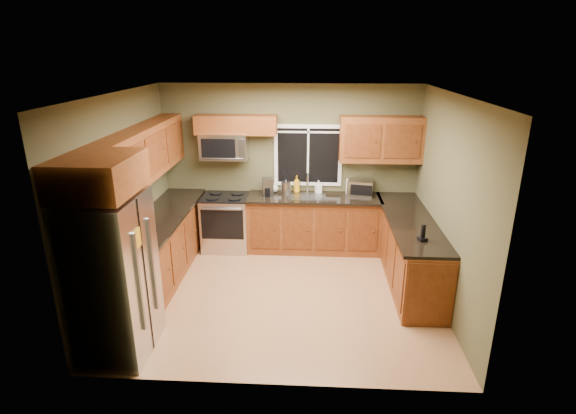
# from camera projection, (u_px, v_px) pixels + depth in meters

# --- Properties ---
(floor) EXTENTS (4.20, 4.20, 0.00)m
(floor) POSITION_uv_depth(u_px,v_px,m) (283.00, 293.00, 6.23)
(floor) COLOR #A26F47
(floor) RESTS_ON ground
(ceiling) EXTENTS (4.20, 4.20, 0.00)m
(ceiling) POSITION_uv_depth(u_px,v_px,m) (282.00, 94.00, 5.34)
(ceiling) COLOR white
(ceiling) RESTS_ON back_wall
(back_wall) EXTENTS (4.20, 0.00, 4.20)m
(back_wall) POSITION_uv_depth(u_px,v_px,m) (290.00, 167.00, 7.48)
(back_wall) COLOR brown
(back_wall) RESTS_ON ground
(front_wall) EXTENTS (4.20, 0.00, 4.20)m
(front_wall) POSITION_uv_depth(u_px,v_px,m) (269.00, 264.00, 4.09)
(front_wall) COLOR brown
(front_wall) RESTS_ON ground
(left_wall) EXTENTS (0.00, 3.60, 3.60)m
(left_wall) POSITION_uv_depth(u_px,v_px,m) (123.00, 198.00, 5.90)
(left_wall) COLOR brown
(left_wall) RESTS_ON ground
(right_wall) EXTENTS (0.00, 3.60, 3.60)m
(right_wall) POSITION_uv_depth(u_px,v_px,m) (448.00, 204.00, 5.67)
(right_wall) COLOR brown
(right_wall) RESTS_ON ground
(window) EXTENTS (1.12, 0.03, 1.02)m
(window) POSITION_uv_depth(u_px,v_px,m) (308.00, 155.00, 7.38)
(window) COLOR white
(window) RESTS_ON back_wall
(base_cabinets_left) EXTENTS (0.60, 2.65, 0.90)m
(base_cabinets_left) POSITION_uv_depth(u_px,v_px,m) (164.00, 247.00, 6.63)
(base_cabinets_left) COLOR brown
(base_cabinets_left) RESTS_ON ground
(countertop_left) EXTENTS (0.65, 2.65, 0.04)m
(countertop_left) POSITION_uv_depth(u_px,v_px,m) (162.00, 217.00, 6.47)
(countertop_left) COLOR black
(countertop_left) RESTS_ON base_cabinets_left
(base_cabinets_back) EXTENTS (2.17, 0.60, 0.90)m
(base_cabinets_back) POSITION_uv_depth(u_px,v_px,m) (314.00, 224.00, 7.47)
(base_cabinets_back) COLOR brown
(base_cabinets_back) RESTS_ON ground
(countertop_back) EXTENTS (2.17, 0.65, 0.04)m
(countertop_back) POSITION_uv_depth(u_px,v_px,m) (314.00, 198.00, 7.29)
(countertop_back) COLOR black
(countertop_back) RESTS_ON base_cabinets_back
(base_cabinets_peninsula) EXTENTS (0.60, 2.52, 0.90)m
(base_cabinets_peninsula) POSITION_uv_depth(u_px,v_px,m) (409.00, 250.00, 6.50)
(base_cabinets_peninsula) COLOR brown
(base_cabinets_peninsula) RESTS_ON ground
(countertop_peninsula) EXTENTS (0.65, 2.50, 0.04)m
(countertop_peninsula) POSITION_uv_depth(u_px,v_px,m) (410.00, 220.00, 6.35)
(countertop_peninsula) COLOR black
(countertop_peninsula) RESTS_ON base_cabinets_peninsula
(upper_cabinets_left) EXTENTS (0.33, 2.65, 0.72)m
(upper_cabinets_left) POSITION_uv_depth(u_px,v_px,m) (144.00, 153.00, 6.17)
(upper_cabinets_left) COLOR brown
(upper_cabinets_left) RESTS_ON left_wall
(upper_cabinets_back_left) EXTENTS (1.30, 0.33, 0.30)m
(upper_cabinets_back_left) POSITION_uv_depth(u_px,v_px,m) (236.00, 125.00, 7.13)
(upper_cabinets_back_left) COLOR brown
(upper_cabinets_back_left) RESTS_ON back_wall
(upper_cabinets_back_right) EXTENTS (1.30, 0.33, 0.72)m
(upper_cabinets_back_right) POSITION_uv_depth(u_px,v_px,m) (381.00, 139.00, 7.08)
(upper_cabinets_back_right) COLOR brown
(upper_cabinets_back_right) RESTS_ON back_wall
(upper_cabinet_over_fridge) EXTENTS (0.72, 0.90, 0.38)m
(upper_cabinet_over_fridge) POSITION_uv_depth(u_px,v_px,m) (98.00, 175.00, 4.43)
(upper_cabinet_over_fridge) COLOR brown
(upper_cabinet_over_fridge) RESTS_ON left_wall
(refrigerator) EXTENTS (0.74, 0.90, 1.80)m
(refrigerator) POSITION_uv_depth(u_px,v_px,m) (113.00, 277.00, 4.80)
(refrigerator) COLOR #B7B7BC
(refrigerator) RESTS_ON ground
(range) EXTENTS (0.76, 0.69, 0.94)m
(range) POSITION_uv_depth(u_px,v_px,m) (226.00, 222.00, 7.52)
(range) COLOR #B7B7BC
(range) RESTS_ON ground
(microwave) EXTENTS (0.76, 0.41, 0.42)m
(microwave) POSITION_uv_depth(u_px,v_px,m) (224.00, 146.00, 7.23)
(microwave) COLOR #B7B7BC
(microwave) RESTS_ON back_wall
(sink) EXTENTS (0.60, 0.42, 0.36)m
(sink) POSITION_uv_depth(u_px,v_px,m) (307.00, 196.00, 7.31)
(sink) COLOR slate
(sink) RESTS_ON countertop_back
(toaster_oven) EXTENTS (0.46, 0.38, 0.25)m
(toaster_oven) POSITION_uv_depth(u_px,v_px,m) (360.00, 187.00, 7.34)
(toaster_oven) COLOR #B7B7BC
(toaster_oven) RESTS_ON countertop_back
(coffee_maker) EXTENTS (0.21, 0.25, 0.28)m
(coffee_maker) POSITION_uv_depth(u_px,v_px,m) (268.00, 187.00, 7.32)
(coffee_maker) COLOR slate
(coffee_maker) RESTS_ON countertop_back
(kettle) EXTENTS (0.20, 0.20, 0.28)m
(kettle) POSITION_uv_depth(u_px,v_px,m) (286.00, 188.00, 7.31)
(kettle) COLOR #B7B7BC
(kettle) RESTS_ON countertop_back
(paper_towel_roll) EXTENTS (0.14, 0.14, 0.27)m
(paper_towel_roll) POSITION_uv_depth(u_px,v_px,m) (349.00, 186.00, 7.40)
(paper_towel_roll) COLOR white
(paper_towel_roll) RESTS_ON countertop_back
(soap_bottle_a) EXTENTS (0.13, 0.13, 0.29)m
(soap_bottle_a) POSITION_uv_depth(u_px,v_px,m) (297.00, 184.00, 7.47)
(soap_bottle_a) COLOR #C88C12
(soap_bottle_a) RESTS_ON countertop_back
(soap_bottle_b) EXTENTS (0.12, 0.12, 0.21)m
(soap_bottle_b) POSITION_uv_depth(u_px,v_px,m) (318.00, 187.00, 7.46)
(soap_bottle_b) COLOR white
(soap_bottle_b) RESTS_ON countertop_back
(soap_bottle_c) EXTENTS (0.16, 0.16, 0.17)m
(soap_bottle_c) POSITION_uv_depth(u_px,v_px,m) (275.00, 187.00, 7.51)
(soap_bottle_c) COLOR white
(soap_bottle_c) RESTS_ON countertop_back
(cordless_phone) EXTENTS (0.12, 0.12, 0.21)m
(cordless_phone) POSITION_uv_depth(u_px,v_px,m) (423.00, 236.00, 5.59)
(cordless_phone) COLOR black
(cordless_phone) RESTS_ON countertop_peninsula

